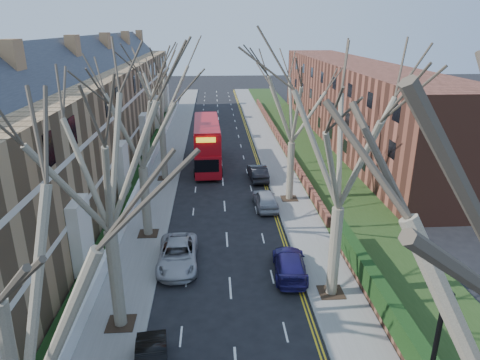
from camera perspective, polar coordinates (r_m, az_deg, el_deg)
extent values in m
cube|color=slate|center=(53.54, -9.06, 4.14)|extent=(3.00, 102.00, 0.12)
cube|color=slate|center=(53.71, 3.82, 4.40)|extent=(3.00, 102.00, 0.12)
cube|color=#916F49|center=(46.20, -20.02, 6.98)|extent=(9.00, 78.00, 10.00)
cube|color=#2C2F36|center=(45.36, -20.94, 14.36)|extent=(4.67, 78.00, 4.67)
cube|color=silver|center=(45.48, -14.40, 5.42)|extent=(0.12, 78.00, 0.35)
cube|color=silver|center=(44.77, -14.79, 9.75)|extent=(0.12, 78.00, 0.35)
cube|color=brown|center=(59.00, 14.76, 10.12)|extent=(8.00, 54.00, 10.00)
cube|color=brown|center=(57.64, 5.02, 5.97)|extent=(0.35, 54.00, 0.90)
cube|color=black|center=(21.18, 22.32, -20.13)|extent=(0.70, 24.00, 1.20)
cube|color=white|center=(45.98, -12.01, 2.02)|extent=(0.30, 78.00, 1.00)
cube|color=#203814|center=(54.43, 8.54, 4.53)|extent=(6.00, 102.00, 0.06)
cube|color=black|center=(12.27, 25.79, -13.33)|extent=(0.18, 0.50, 0.22)
cylinder|color=#706350|center=(22.28, -16.21, -12.61)|extent=(0.64, 0.64, 5.25)
cube|color=#2D2116|center=(23.76, -15.58, -17.94)|extent=(1.40, 1.40, 0.05)
cylinder|color=#706350|center=(31.06, -12.45, -2.84)|extent=(0.64, 0.64, 5.07)
cube|color=#2D2116|center=(32.10, -12.12, -6.99)|extent=(1.40, 1.40, 0.05)
cylinder|color=#706350|center=(42.26, -10.15, 3.58)|extent=(0.60, 0.60, 5.25)
cube|color=#2D2116|center=(43.05, -9.94, 0.25)|extent=(1.40, 1.40, 0.05)
cylinder|color=#706350|center=(24.31, 12.48, -9.33)|extent=(0.64, 0.64, 5.25)
cube|color=#2D2116|center=(25.67, 12.04, -14.43)|extent=(1.40, 1.40, 0.05)
cylinder|color=#706350|center=(36.84, 6.73, 1.17)|extent=(0.60, 0.60, 5.07)
cube|color=#2D2116|center=(37.73, 6.58, -2.46)|extent=(1.40, 1.40, 0.05)
cube|color=#A50B14|center=(46.36, -4.38, 3.69)|extent=(2.90, 11.51, 2.29)
cube|color=#A50B14|center=(45.80, -4.45, 6.32)|extent=(2.89, 10.93, 2.08)
cube|color=black|center=(46.23, -4.39, 4.25)|extent=(2.90, 10.59, 0.94)
cube|color=black|center=(45.77, -4.45, 6.44)|extent=(2.89, 10.36, 0.94)
imported|color=#A8A8AE|center=(27.78, -8.29, -9.83)|extent=(2.56, 5.37, 1.48)
imported|color=navy|center=(26.81, 6.65, -11.06)|extent=(2.32, 4.90, 1.38)
imported|color=#9899A1|center=(35.78, 3.39, -2.56)|extent=(2.00, 4.53, 1.52)
imported|color=black|center=(42.21, 2.38, 1.02)|extent=(1.85, 4.64, 1.50)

